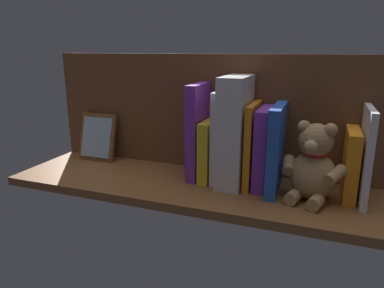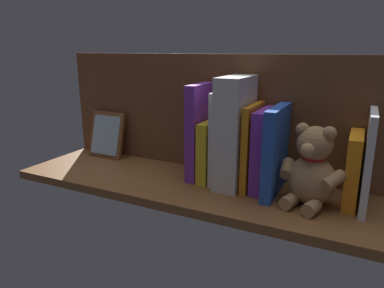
{
  "view_description": "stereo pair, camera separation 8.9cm",
  "coord_description": "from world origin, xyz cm",
  "px_view_note": "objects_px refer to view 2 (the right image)",
  "views": [
    {
      "loc": [
        -30.21,
        80.88,
        34.24
      ],
      "look_at": [
        0.0,
        0.0,
        10.45
      ],
      "focal_mm": 32.37,
      "sensor_mm": 36.0,
      "label": 1
    },
    {
      "loc": [
        -38.42,
        77.32,
        34.24
      ],
      "look_at": [
        0.0,
        0.0,
        10.45
      ],
      "focal_mm": 32.37,
      "sensor_mm": 36.0,
      "label": 2
    }
  ],
  "objects_px": {
    "book_0": "(368,161)",
    "picture_frame_leaning": "(107,135)",
    "teddy_bear": "(312,170)",
    "dictionary_thick_white": "(235,132)"
  },
  "relations": [
    {
      "from": "book_0",
      "to": "picture_frame_leaning",
      "type": "xyz_separation_m",
      "value": [
        0.76,
        -0.05,
        -0.04
      ]
    },
    {
      "from": "picture_frame_leaning",
      "to": "teddy_bear",
      "type": "bearing_deg",
      "value": 172.08
    },
    {
      "from": "teddy_bear",
      "to": "dictionary_thick_white",
      "type": "xyz_separation_m",
      "value": [
        0.2,
        -0.04,
        0.06
      ]
    },
    {
      "from": "book_0",
      "to": "picture_frame_leaning",
      "type": "height_order",
      "value": "book_0"
    },
    {
      "from": "picture_frame_leaning",
      "to": "book_0",
      "type": "bearing_deg",
      "value": 176.31
    },
    {
      "from": "dictionary_thick_white",
      "to": "picture_frame_leaning",
      "type": "distance_m",
      "value": 0.46
    },
    {
      "from": "book_0",
      "to": "teddy_bear",
      "type": "xyz_separation_m",
      "value": [
        0.11,
        0.04,
        -0.03
      ]
    },
    {
      "from": "picture_frame_leaning",
      "to": "dictionary_thick_white",
      "type": "bearing_deg",
      "value": 173.87
    },
    {
      "from": "book_0",
      "to": "teddy_bear",
      "type": "relative_size",
      "value": 1.17
    },
    {
      "from": "book_0",
      "to": "picture_frame_leaning",
      "type": "bearing_deg",
      "value": -3.69
    }
  ]
}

